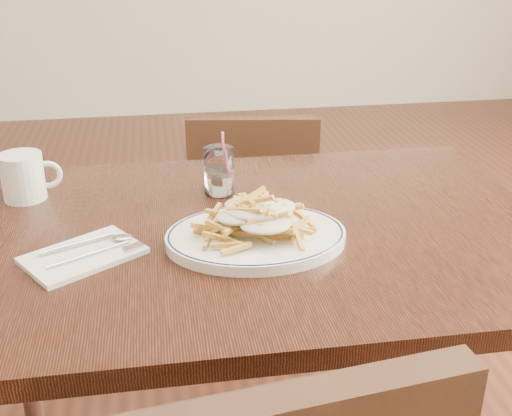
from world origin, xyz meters
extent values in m
cube|color=black|center=(0.00, 0.00, 0.73)|extent=(1.20, 0.80, 0.04)
cylinder|color=black|center=(-0.55, 0.35, 0.35)|extent=(0.05, 0.05, 0.71)
cylinder|color=black|center=(0.55, 0.35, 0.35)|extent=(0.05, 0.05, 0.71)
cube|color=black|center=(0.12, 0.73, 0.38)|extent=(0.42, 0.42, 0.04)
cube|color=black|center=(0.10, 0.57, 0.60)|extent=(0.37, 0.09, 0.41)
cylinder|color=black|center=(0.30, 0.87, 0.18)|extent=(0.03, 0.03, 0.36)
cylinder|color=black|center=(-0.01, 0.91, 0.18)|extent=(0.03, 0.03, 0.36)
cylinder|color=black|center=(0.26, 0.55, 0.18)|extent=(0.03, 0.03, 0.36)
cylinder|color=black|center=(-0.06, 0.60, 0.18)|extent=(0.03, 0.03, 0.36)
torus|color=black|center=(0.00, -0.07, 0.77)|extent=(0.32, 0.32, 0.01)
ellipsoid|color=beige|center=(0.00, -0.07, 0.82)|extent=(0.17, 0.14, 0.03)
cube|color=silver|center=(-0.31, -0.08, 0.75)|extent=(0.23, 0.21, 0.01)
cylinder|color=white|center=(-0.04, 0.18, 0.80)|extent=(0.06, 0.06, 0.10)
cylinder|color=white|center=(-0.04, 0.18, 0.78)|extent=(0.06, 0.06, 0.05)
cylinder|color=#DF547A|center=(-0.03, 0.19, 0.82)|extent=(0.01, 0.04, 0.14)
cylinder|color=white|center=(-0.45, 0.22, 0.80)|extent=(0.09, 0.09, 0.10)
torus|color=white|center=(-0.40, 0.22, 0.80)|extent=(0.06, 0.02, 0.06)
camera|label=1|loc=(-0.17, -1.11, 1.30)|focal=45.00mm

